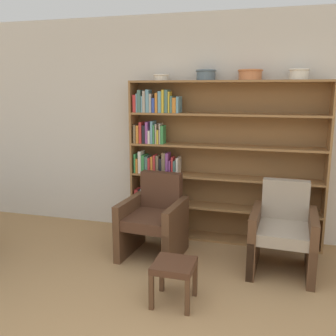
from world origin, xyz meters
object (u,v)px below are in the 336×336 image
object	(u,v)px
bowl_slate	(299,73)
armchair_cushioned	(283,232)
footstool	(174,270)
bowl_copper	(250,74)
armchair_leather	(154,220)
bowl_brass	(206,74)
bookshelf	(205,162)
bowl_terracotta	(161,77)

from	to	relation	value
bowl_slate	armchair_cushioned	distance (m)	1.74
armchair_cushioned	footstool	world-z (taller)	armchair_cushioned
bowl_slate	armchair_cushioned	size ratio (longest dim) A/B	0.25
bowl_copper	armchair_cushioned	bearing A→B (deg)	-55.54
armchair_cushioned	footstool	bearing A→B (deg)	47.37
armchair_leather	bowl_slate	bearing A→B (deg)	-151.56
footstool	bowl_slate	bearing A→B (deg)	56.99
armchair_leather	bowl_brass	bearing A→B (deg)	-119.72
bowl_slate	bowl_copper	bearing A→B (deg)	180.00
bookshelf	bowl_copper	bearing A→B (deg)	-1.93
bookshelf	bowl_terracotta	xyz separation A→B (m)	(-0.56, -0.02, 1.02)
bowl_slate	armchair_leather	size ratio (longest dim) A/B	0.25
bowl_copper	footstool	bearing A→B (deg)	-107.30
bookshelf	armchair_leather	xyz separation A→B (m)	(-0.45, -0.66, -0.57)
bowl_copper	footstool	world-z (taller)	bowl_copper
footstool	armchair_cushioned	bearing A→B (deg)	44.47
bowl_terracotta	armchair_leather	world-z (taller)	bowl_terracotta
bookshelf	bowl_slate	xyz separation A→B (m)	(1.02, -0.02, 1.04)
bowl_terracotta	footstool	xyz separation A→B (m)	(0.57, -1.55, -1.69)
bowl_brass	bowl_copper	xyz separation A→B (m)	(0.51, 0.00, -0.00)
bowl_brass	armchair_cushioned	world-z (taller)	bowl_brass
armchair_leather	armchair_cushioned	xyz separation A→B (m)	(1.39, 0.00, 0.00)
armchair_cushioned	bookshelf	bearing A→B (deg)	-32.15
bookshelf	bowl_copper	world-z (taller)	bowl_copper
bowl_copper	bowl_slate	bearing A→B (deg)	0.00
armchair_leather	footstool	xyz separation A→B (m)	(0.47, -0.91, -0.10)
bowl_copper	bookshelf	bearing A→B (deg)	178.07
bowl_copper	bowl_slate	xyz separation A→B (m)	(0.53, 0.00, 0.00)
bowl_brass	armchair_leather	size ratio (longest dim) A/B	0.27
bowl_terracotta	armchair_leather	xyz separation A→B (m)	(0.10, -0.64, -1.59)
bowl_terracotta	armchair_leather	distance (m)	1.72
bowl_terracotta	footstool	world-z (taller)	bowl_terracotta
bowl_slate	armchair_leather	bearing A→B (deg)	-156.43
bowl_copper	armchair_cushioned	xyz separation A→B (m)	(0.44, -0.64, -1.61)
footstool	bowl_brass	bearing A→B (deg)	90.87
bookshelf	armchair_cushioned	xyz separation A→B (m)	(0.94, -0.66, -0.57)
bowl_brass	bookshelf	bearing A→B (deg)	67.52
bowl_brass	armchair_leather	distance (m)	1.79
bowl_copper	footstool	size ratio (longest dim) A/B	0.75
bowl_brass	armchair_cushioned	distance (m)	1.98
bowl_terracotta	bowl_brass	distance (m)	0.55
bookshelf	bowl_brass	bearing A→B (deg)	-112.48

